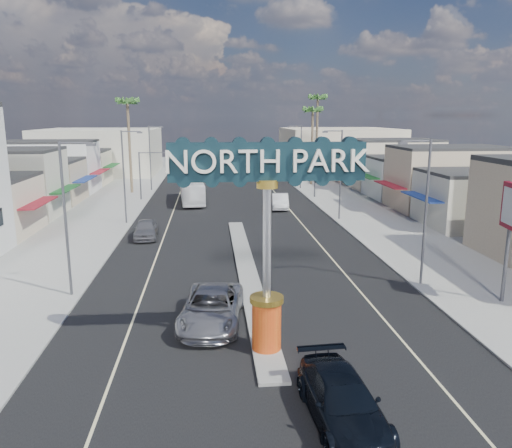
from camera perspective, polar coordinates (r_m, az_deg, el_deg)
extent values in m
plane|color=gray|center=(49.71, -2.44, 0.24)|extent=(160.00, 160.00, 0.00)
cube|color=black|center=(49.71, -2.44, 0.25)|extent=(20.00, 120.00, 0.01)
cube|color=gray|center=(34.23, -1.07, -5.21)|extent=(1.30, 30.00, 0.16)
cube|color=gray|center=(50.98, -18.36, -0.01)|extent=(8.00, 120.00, 0.12)
cube|color=gray|center=(52.27, 13.07, 0.60)|extent=(8.00, 120.00, 0.12)
cube|color=beige|center=(65.66, -24.58, 4.74)|extent=(12.00, 42.00, 6.00)
cube|color=#B7B29E|center=(67.38, 17.87, 5.43)|extent=(12.00, 42.00, 6.00)
cube|color=#B7B29E|center=(95.80, -17.28, 7.94)|extent=(20.00, 20.00, 8.00)
cube|color=beige|center=(96.89, 9.39, 8.37)|extent=(20.00, 20.00, 8.00)
cylinder|color=red|center=(22.62, 1.21, -11.48)|extent=(1.30, 1.30, 2.20)
cylinder|color=gold|center=(22.15, 1.23, -8.58)|extent=(1.50, 1.50, 0.25)
cylinder|color=#B7B7BC|center=(21.38, 1.26, -2.25)|extent=(0.36, 0.36, 4.80)
cylinder|color=gold|center=(20.88, 1.29, 4.61)|extent=(0.90, 0.90, 0.35)
cube|color=black|center=(20.78, 1.30, 7.14)|extent=(8.20, 0.50, 1.60)
cylinder|color=#47474C|center=(63.58, -13.11, 5.32)|extent=(0.18, 0.18, 6.00)
cylinder|color=#47474C|center=(63.02, -10.97, 8.01)|extent=(5.00, 0.12, 0.12)
cube|color=black|center=(62.89, -9.12, 7.61)|extent=(0.32, 0.32, 1.00)
sphere|color=red|center=(62.69, -9.14, 7.89)|extent=(0.22, 0.22, 0.22)
cylinder|color=#47474C|center=(64.40, 6.76, 5.64)|extent=(0.18, 0.18, 6.00)
cylinder|color=#47474C|center=(63.65, 4.60, 8.23)|extent=(5.00, 0.12, 0.12)
cube|color=black|center=(63.38, 2.80, 7.79)|extent=(0.32, 0.32, 1.00)
sphere|color=red|center=(63.18, 2.82, 8.06)|extent=(0.22, 0.22, 0.22)
cylinder|color=#47474C|center=(30.29, -20.94, 0.29)|extent=(0.16, 0.16, 9.00)
cylinder|color=#47474C|center=(29.52, -19.89, 8.71)|extent=(1.80, 0.10, 0.10)
cube|color=#47474C|center=(29.33, -18.35, 8.60)|extent=(0.50, 0.22, 0.15)
cylinder|color=#47474C|center=(49.60, -14.86, 5.09)|extent=(0.16, 0.16, 9.00)
cylinder|color=#47474C|center=(49.13, -14.10, 10.22)|extent=(1.80, 0.10, 0.10)
cube|color=#47474C|center=(49.02, -13.15, 10.15)|extent=(0.50, 0.22, 0.15)
cylinder|color=#47474C|center=(71.28, -12.00, 7.31)|extent=(0.16, 0.16, 9.00)
cylinder|color=#47474C|center=(70.95, -11.43, 10.88)|extent=(1.80, 0.10, 0.10)
cube|color=#47474C|center=(70.87, -10.77, 10.82)|extent=(0.50, 0.22, 0.15)
cylinder|color=#47474C|center=(31.91, 18.80, 1.02)|extent=(0.16, 0.16, 9.00)
cylinder|color=#47474C|center=(31.04, 17.83, 8.99)|extent=(1.80, 0.10, 0.10)
cube|color=#47474C|center=(30.74, 16.43, 8.87)|extent=(0.50, 0.22, 0.15)
cylinder|color=#47474C|center=(50.60, 9.64, 5.46)|extent=(0.16, 0.16, 9.00)
cylinder|color=#47474C|center=(50.06, 8.81, 10.47)|extent=(1.80, 0.10, 0.10)
cube|color=#47474C|center=(49.87, 7.90, 10.38)|extent=(0.50, 0.22, 0.15)
cylinder|color=#47474C|center=(71.98, 5.15, 7.57)|extent=(0.16, 0.16, 9.00)
cylinder|color=#47474C|center=(71.60, 4.50, 11.09)|extent=(1.80, 0.10, 0.10)
cube|color=#47474C|center=(71.47, 3.85, 11.02)|extent=(0.50, 0.22, 0.15)
cylinder|color=brown|center=(69.51, -14.23, 8.32)|extent=(0.36, 0.36, 12.00)
cylinder|color=brown|center=(76.28, 6.41, 8.57)|extent=(0.36, 0.36, 11.00)
cylinder|color=brown|center=(82.50, 6.96, 9.52)|extent=(0.36, 0.36, 13.00)
imported|color=#9F9FA3|center=(25.63, -5.10, -9.49)|extent=(3.68, 6.66, 1.76)
imported|color=black|center=(18.39, 9.84, -19.25)|extent=(2.63, 5.73, 1.62)
imported|color=slate|center=(44.01, -12.49, -0.56)|extent=(2.12, 4.80, 1.61)
imported|color=silver|center=(56.69, 2.77, 2.61)|extent=(2.32, 5.28, 1.68)
imported|color=white|center=(61.24, -7.34, 3.88)|extent=(3.40, 11.03, 3.03)
cylinder|color=#47474C|center=(31.10, 26.62, -4.27)|extent=(0.21, 0.21, 4.18)
cube|color=maroon|center=(30.39, 27.22, 1.80)|extent=(0.56, 2.11, 2.51)
cube|color=white|center=(30.33, 26.97, 1.81)|extent=(0.26, 1.66, 1.99)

